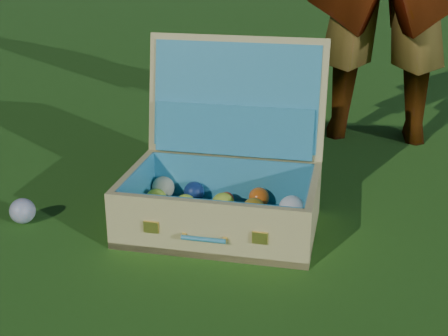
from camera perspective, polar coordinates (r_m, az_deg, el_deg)
ground at (r=1.68m, az=5.41°, el=-6.39°), size 60.00×60.00×0.00m
stray_ball at (r=1.83m, az=-17.94°, el=-3.76°), size 0.07×0.07×0.07m
suitcase at (r=1.73m, az=-0.02°, el=-0.49°), size 0.54×0.47×0.49m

